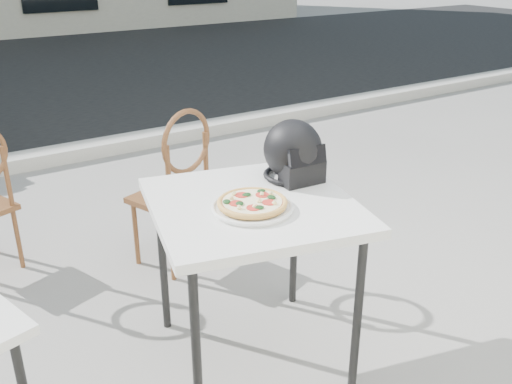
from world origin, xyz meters
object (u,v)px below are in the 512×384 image
pizza (252,202)px  helmet (294,153)px  cafe_chair_main (177,181)px  cafe_table_main (253,217)px  plate (252,207)px

pizza → helmet: 0.41m
pizza → cafe_chair_main: bearing=83.2°
cafe_table_main → pizza: pizza is taller
pizza → cafe_chair_main: (0.12, 1.01, -0.28)m
pizza → helmet: bearing=29.1°
helmet → cafe_chair_main: bearing=109.2°
cafe_chair_main → cafe_table_main: bearing=64.9°
cafe_table_main → helmet: size_ratio=3.41×
cafe_table_main → cafe_chair_main: bearing=85.4°
plate → cafe_chair_main: bearing=83.2°
cafe_table_main → cafe_chair_main: (0.08, 0.94, -0.18)m
helmet → cafe_table_main: bearing=-154.0°
cafe_table_main → plate: (-0.05, -0.07, 0.08)m
cafe_table_main → plate: 0.12m
cafe_table_main → cafe_chair_main: 0.96m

